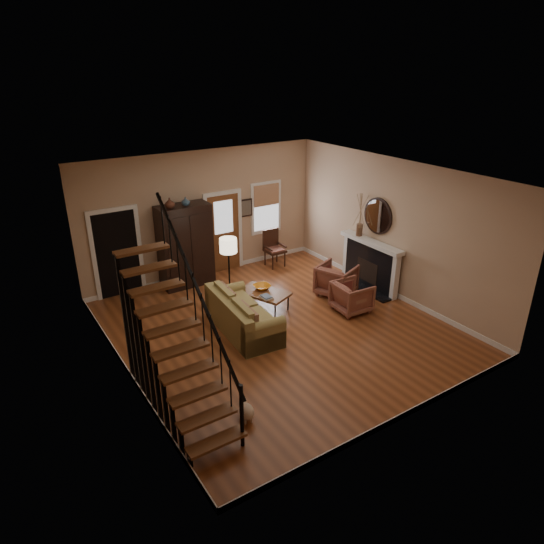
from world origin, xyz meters
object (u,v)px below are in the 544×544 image
armchair_left (352,297)px  floor_lamp (229,274)px  armoire (185,246)px  armchair_right (336,280)px  coffee_table (264,300)px  sofa (243,314)px  side_chair (275,249)px

armchair_left → floor_lamp: 2.84m
armoire → armchair_right: size_ratio=2.46×
coffee_table → floor_lamp: floor_lamp is taller
sofa → armchair_right: size_ratio=2.44×
armchair_left → side_chair: (-0.00, 3.19, 0.15)m
armoire → side_chair: bearing=-4.5°
coffee_table → armchair_right: (1.90, -0.31, 0.17)m
sofa → armchair_right: (2.78, 0.29, 0.00)m
armchair_left → armchair_right: (0.26, 0.86, 0.03)m
armchair_right → side_chair: bearing=-15.4°
coffee_table → armoire: bearing=112.3°
armoire → armchair_right: 3.85m
floor_lamp → side_chair: floor_lamp is taller
sofa → floor_lamp: floor_lamp is taller
armoire → sofa: bearing=-89.4°
armchair_right → side_chair: 2.35m
sofa → coffee_table: bearing=38.4°
sofa → floor_lamp: size_ratio=1.22×
armoire → coffee_table: (0.91, -2.23, -0.83)m
armoire → coffee_table: bearing=-67.7°
armoire → floor_lamp: 1.77m
coffee_table → floor_lamp: bearing=141.2°
coffee_table → side_chair: size_ratio=1.12×
coffee_table → side_chair: 2.62m
sofa → side_chair: bearing=50.5°
armchair_left → armchair_right: armchair_right is taller
floor_lamp → side_chair: 2.74m
armchair_right → side_chair: side_chair is taller
armoire → armchair_right: armoire is taller
sofa → coffee_table: 1.08m
coffee_table → floor_lamp: size_ratio=0.67×
armchair_left → floor_lamp: floor_lamp is taller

